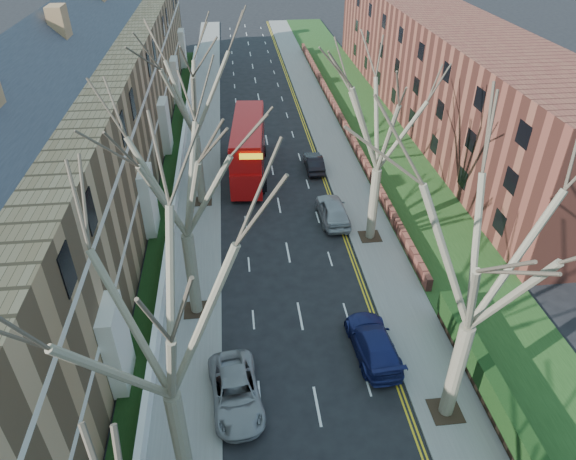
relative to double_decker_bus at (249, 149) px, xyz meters
name	(u,v)px	position (x,y,z in m)	size (l,w,h in m)	color
pavement_left	(202,142)	(-4.07, 6.56, -2.09)	(3.00, 102.00, 0.12)	slate
pavement_right	(329,136)	(7.93, 6.56, -2.09)	(3.00, 102.00, 0.12)	slate
terrace_left	(87,123)	(-11.72, -1.44, 3.38)	(9.70, 78.00, 13.60)	#926F4A
flats_right	(439,68)	(19.39, 10.56, 2.83)	(13.97, 54.00, 10.00)	brown
front_wall_left	(178,178)	(-5.72, -1.44, -1.53)	(0.30, 78.00, 1.00)	white
grass_verge_right	(376,133)	(12.43, 6.56, -2.00)	(6.00, 102.00, 0.06)	#1C3A15
tree_left_mid	(154,303)	(-3.77, -26.44, 7.40)	(10.50, 10.50, 14.71)	#6C624D
tree_left_far	(177,163)	(-3.77, -16.44, 7.09)	(10.15, 10.15, 14.22)	#6C624D
tree_left_dist	(189,77)	(-3.77, -4.44, 7.41)	(10.50, 10.50, 14.71)	#6C624D
tree_right_mid	(491,240)	(7.63, -24.44, 7.40)	(10.50, 10.50, 14.71)	#6C624D
tree_right_far	(384,107)	(7.63, -10.44, 7.09)	(10.15, 10.15, 14.22)	#6C624D
double_decker_bus	(249,149)	(0.00, 0.00, 0.00)	(3.34, 10.61, 4.38)	#AF0C0C
car_left_far	(236,392)	(-1.75, -22.77, -1.49)	(2.21, 4.79, 1.33)	gray
car_right_near	(373,343)	(5.24, -20.53, -1.44)	(2.00, 4.91, 1.43)	navy
car_right_mid	(333,210)	(5.53, -7.90, -1.35)	(1.89, 4.70, 1.60)	#9DA0A6
car_right_far	(314,163)	(5.41, 0.03, -1.51)	(1.36, 3.91, 1.29)	black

